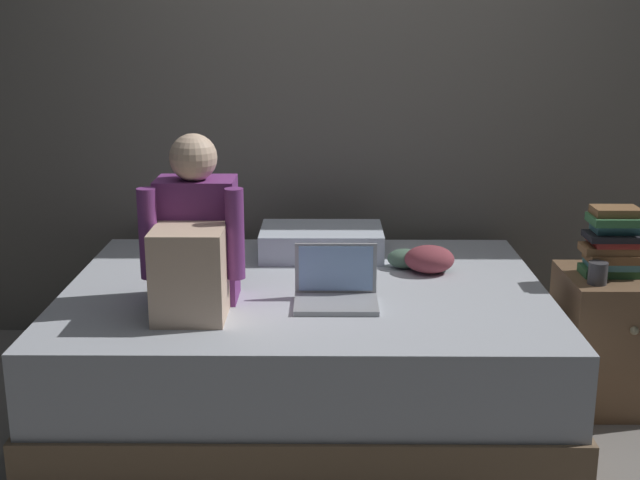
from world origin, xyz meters
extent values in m
plane|color=gray|center=(0.00, 0.00, 0.00)|extent=(8.00, 8.00, 0.00)
cube|color=slate|center=(0.00, 1.20, 1.35)|extent=(5.60, 0.10, 2.70)
cube|color=#7A6047|center=(-0.20, 0.30, 0.11)|extent=(2.00, 1.50, 0.21)
cube|color=#B2B7C1|center=(-0.20, 0.30, 0.37)|extent=(1.96, 1.46, 0.32)
cube|color=brown|center=(1.10, 0.34, 0.29)|extent=(0.44, 0.44, 0.57)
sphere|color=gray|center=(1.10, 0.12, 0.41)|extent=(0.04, 0.04, 0.04)
cube|color=#75337A|center=(-0.61, 0.14, 0.77)|extent=(0.30, 0.20, 0.48)
sphere|color=beige|center=(-0.61, 0.11, 1.10)|extent=(0.18, 0.18, 0.18)
cube|color=beige|center=(-0.61, -0.08, 0.70)|extent=(0.26, 0.24, 0.34)
cylinder|color=#75337A|center=(-0.77, 0.00, 0.83)|extent=(0.07, 0.07, 0.34)
cylinder|color=#75337A|center=(-0.45, 0.00, 0.83)|extent=(0.07, 0.07, 0.34)
cube|color=#9EA0A5|center=(-0.08, 0.05, 0.54)|extent=(0.32, 0.22, 0.02)
cube|color=#9EA0A5|center=(-0.08, 0.16, 0.65)|extent=(0.32, 0.01, 0.20)
cube|color=#8CB2EA|center=(-0.08, 0.15, 0.65)|extent=(0.29, 0.00, 0.18)
cube|color=silver|center=(-0.14, 0.75, 0.60)|extent=(0.56, 0.36, 0.13)
cube|color=#387042|center=(1.05, 0.34, 0.59)|extent=(0.22, 0.12, 0.04)
cube|color=teal|center=(1.07, 0.34, 0.62)|extent=(0.20, 0.15, 0.03)
cube|color=brown|center=(1.06, 0.33, 0.65)|extent=(0.21, 0.14, 0.03)
cube|color=brown|center=(1.05, 0.33, 0.68)|extent=(0.23, 0.13, 0.03)
cube|color=#9E2D28|center=(1.06, 0.34, 0.71)|extent=(0.17, 0.16, 0.02)
cube|color=black|center=(1.06, 0.33, 0.74)|extent=(0.22, 0.15, 0.03)
cube|color=teal|center=(1.07, 0.36, 0.77)|extent=(0.18, 0.12, 0.04)
cube|color=#387042|center=(1.06, 0.34, 0.80)|extent=(0.20, 0.15, 0.03)
cube|color=brown|center=(1.07, 0.35, 0.84)|extent=(0.18, 0.13, 0.03)
cylinder|color=#3D3D42|center=(0.97, 0.22, 0.62)|extent=(0.08, 0.08, 0.09)
ellipsoid|color=#4C6B56|center=(0.23, 0.56, 0.57)|extent=(0.15, 0.13, 0.08)
ellipsoid|color=#8E3D47|center=(0.33, 0.49, 0.59)|extent=(0.21, 0.18, 0.12)
ellipsoid|color=#4C6B56|center=(0.36, 0.52, 0.57)|extent=(0.14, 0.12, 0.08)
camera|label=1|loc=(-0.12, -2.95, 1.61)|focal=46.63mm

